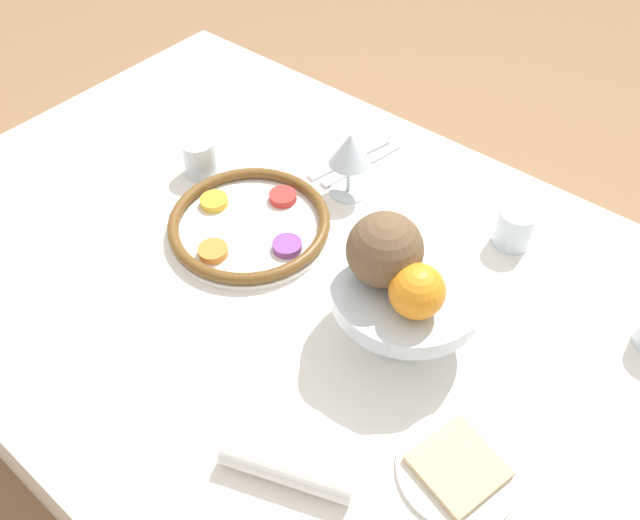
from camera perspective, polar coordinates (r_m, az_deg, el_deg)
ground_plane at (r=1.68m, az=0.15°, el=-19.69°), size 8.00×8.00×0.00m
dining_table at (r=1.33m, az=0.18°, el=-13.31°), size 1.57×0.96×0.76m
seder_plate at (r=1.11m, az=-6.47°, el=3.33°), size 0.29×0.29×0.03m
wine_glass at (r=1.13m, az=2.75°, el=9.91°), size 0.08×0.08×0.13m
fruit_stand at (r=0.90m, az=7.93°, el=-2.94°), size 0.22×0.22×0.11m
orange_fruit at (r=0.83m, az=8.86°, el=-2.85°), size 0.08×0.08×0.08m
coconut at (r=0.85m, az=6.02°, el=1.01°), size 0.11×0.11×0.11m
bread_plate at (r=0.87m, az=12.46°, el=-18.08°), size 0.16×0.16×0.02m
napkin_roll at (r=0.83m, az=-2.93°, el=-18.34°), size 0.18×0.11×0.05m
cup_mid at (r=1.11m, az=17.36°, el=2.86°), size 0.06×0.06×0.07m
cup_far at (r=1.23m, az=-10.93°, el=9.21°), size 0.06×0.06×0.07m
fork_left at (r=1.26m, az=2.68°, el=9.25°), size 0.06×0.20×0.01m
fork_right at (r=1.25m, az=3.78°, el=8.70°), size 0.06×0.20×0.01m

